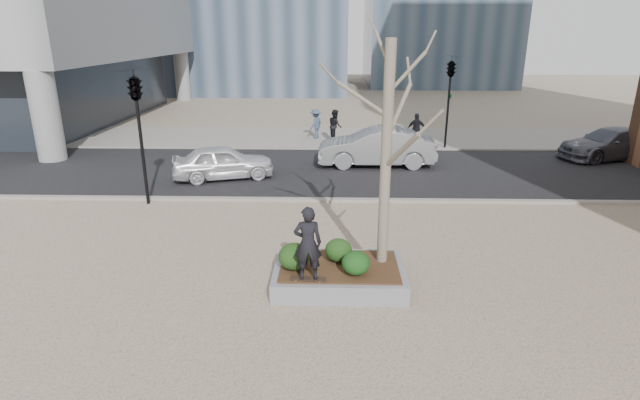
{
  "coord_description": "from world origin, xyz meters",
  "views": [
    {
      "loc": [
        0.84,
        -10.41,
        5.61
      ],
      "look_at": [
        0.5,
        2.0,
        1.4
      ],
      "focal_mm": 28.0,
      "sensor_mm": 36.0,
      "label": 1
    }
  ],
  "objects_px": {
    "planter": "(339,276)",
    "police_car": "(223,162)",
    "skateboarder": "(308,243)",
    "skateboard": "(308,280)"
  },
  "relations": [
    {
      "from": "planter",
      "to": "skateboarder",
      "type": "distance_m",
      "value": 1.5
    },
    {
      "from": "planter",
      "to": "skateboard",
      "type": "distance_m",
      "value": 1.02
    },
    {
      "from": "skateboarder",
      "to": "police_car",
      "type": "bearing_deg",
      "value": -72.66
    },
    {
      "from": "planter",
      "to": "police_car",
      "type": "distance_m",
      "value": 9.8
    },
    {
      "from": "planter",
      "to": "police_car",
      "type": "height_order",
      "value": "police_car"
    },
    {
      "from": "planter",
      "to": "police_car",
      "type": "relative_size",
      "value": 0.76
    },
    {
      "from": "skateboard",
      "to": "skateboarder",
      "type": "xyz_separation_m",
      "value": [
        0.0,
        0.0,
        0.86
      ]
    },
    {
      "from": "police_car",
      "to": "planter",
      "type": "bearing_deg",
      "value": -168.93
    },
    {
      "from": "skateboard",
      "to": "planter",
      "type": "bearing_deg",
      "value": 52.53
    },
    {
      "from": "planter",
      "to": "skateboarder",
      "type": "xyz_separation_m",
      "value": [
        -0.68,
        -0.71,
        1.12
      ]
    }
  ]
}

